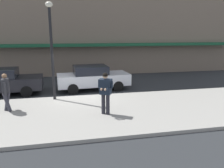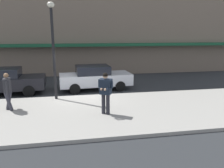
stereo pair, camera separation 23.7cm
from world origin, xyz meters
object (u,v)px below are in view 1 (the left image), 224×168
object	(u,v)px
man_texting_on_phone	(105,89)
pedestrian_with_bag	(6,90)
street_lamp_post	(51,41)
parked_sedan_mid	(93,77)
parked_sedan_near	(1,82)

from	to	relation	value
man_texting_on_phone	pedestrian_with_bag	bearing A→B (deg)	163.29
man_texting_on_phone	street_lamp_post	size ratio (longest dim) A/B	0.37
man_texting_on_phone	parked_sedan_mid	bearing A→B (deg)	89.63
parked_sedan_near	pedestrian_with_bag	size ratio (longest dim) A/B	2.70
parked_sedan_near	pedestrian_with_bag	bearing A→B (deg)	-71.86
parked_sedan_near	street_lamp_post	size ratio (longest dim) A/B	0.94
parked_sedan_near	parked_sedan_mid	bearing A→B (deg)	2.16
pedestrian_with_bag	parked_sedan_near	bearing A→B (deg)	108.14
pedestrian_with_bag	street_lamp_post	distance (m)	3.16
man_texting_on_phone	street_lamp_post	world-z (taller)	street_lamp_post
man_texting_on_phone	pedestrian_with_bag	size ratio (longest dim) A/B	1.06
parked_sedan_mid	pedestrian_with_bag	size ratio (longest dim) A/B	2.71
parked_sedan_near	man_texting_on_phone	size ratio (longest dim) A/B	2.54
parked_sedan_near	street_lamp_post	xyz separation A→B (m)	(3.07, -2.00, 2.35)
parked_sedan_mid	parked_sedan_near	bearing A→B (deg)	-177.84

